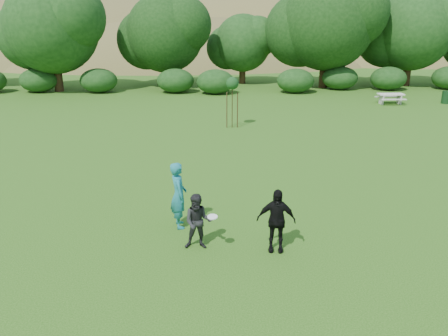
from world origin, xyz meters
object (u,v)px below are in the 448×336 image
at_px(player_teal, 179,195).
at_px(player_grey, 198,222).
at_px(sapling, 232,85).
at_px(trash_can_near, 446,97).
at_px(player_black, 276,220).
at_px(picnic_table, 391,97).

bearing_deg(player_teal, player_grey, -169.16).
relative_size(player_teal, sapling, 0.70).
height_order(player_grey, sapling, sapling).
bearing_deg(player_teal, trash_can_near, -56.51).
bearing_deg(player_black, player_teal, 157.90).
xyz_separation_m(player_grey, picnic_table, (13.66, 20.36, -0.26)).
height_order(player_grey, player_black, player_black).
bearing_deg(player_grey, sapling, 86.00).
bearing_deg(trash_can_near, player_grey, -131.09).
height_order(player_black, sapling, sapling).
xyz_separation_m(player_teal, trash_can_near, (18.39, 19.08, -0.55)).
bearing_deg(picnic_table, player_teal, -126.82).
height_order(player_black, trash_can_near, player_black).
distance_m(player_grey, player_black, 2.07).
bearing_deg(sapling, player_grey, -97.34).
bearing_deg(sapling, player_teal, -100.73).
distance_m(player_black, picnic_table, 23.62).
bearing_deg(player_grey, picnic_table, 59.48).
bearing_deg(picnic_table, trash_can_near, 0.81).
height_order(player_teal, player_grey, player_teal).
distance_m(player_teal, trash_can_near, 26.50).
height_order(player_grey, trash_can_near, player_grey).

